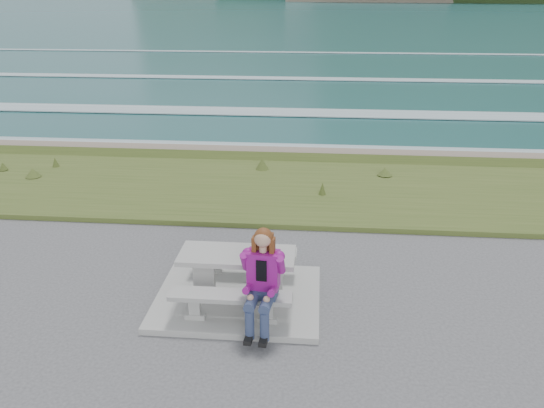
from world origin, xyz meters
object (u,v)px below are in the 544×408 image
at_px(picnic_table, 237,263).
at_px(bench_landward, 230,300).
at_px(bench_seaward, 244,255).
at_px(seated_woman, 261,295).

height_order(picnic_table, bench_landward, picnic_table).
relative_size(bench_landward, bench_seaward, 1.00).
bearing_deg(picnic_table, bench_landward, -90.00).
bearing_deg(bench_landward, seated_woman, -17.00).
relative_size(bench_seaward, seated_woman, 1.20).
xyz_separation_m(picnic_table, seated_woman, (0.47, -0.84, -0.03)).
height_order(picnic_table, seated_woman, seated_woman).
bearing_deg(bench_seaward, picnic_table, -90.00).
bearing_deg(seated_woman, picnic_table, 125.13).
xyz_separation_m(bench_seaward, seated_woman, (0.47, -1.54, 0.20)).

